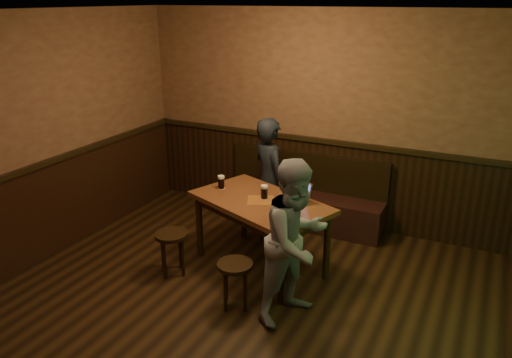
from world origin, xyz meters
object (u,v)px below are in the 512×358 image
at_px(laptop, 295,196).
at_px(person_grey, 296,241).
at_px(stool_left, 172,241).
at_px(pint_left, 221,182).
at_px(pint_right, 292,207).
at_px(stool_right, 235,272).
at_px(pint_mid, 264,192).
at_px(pub_table, 260,209).
at_px(person_suit, 270,181).
at_px(bench, 303,201).

distance_m(laptop, person_grey, 0.89).
distance_m(stool_left, pint_left, 0.88).
distance_m(stool_left, pint_right, 1.41).
bearing_deg(stool_right, pint_right, 60.67).
relative_size(pint_left, laptop, 0.39).
bearing_deg(laptop, pint_right, -45.99).
relative_size(pint_mid, person_grey, 0.10).
xyz_separation_m(stool_right, pint_left, (-0.68, 0.93, 0.51)).
bearing_deg(pint_right, pint_mid, 149.15).
bearing_deg(pub_table, person_suit, 127.91).
relative_size(pint_left, pint_mid, 1.01).
relative_size(stool_left, stool_right, 1.03).
bearing_deg(pint_right, pub_table, 156.28).
bearing_deg(person_grey, bench, 40.77).
bearing_deg(pint_right, person_grey, -63.62).
relative_size(pint_left, person_grey, 0.10).
distance_m(pub_table, stool_right, 0.88).
relative_size(stool_left, pint_left, 3.09).
height_order(pub_table, stool_left, pub_table).
relative_size(stool_right, person_grey, 0.30).
bearing_deg(bench, pint_right, -73.24).
bearing_deg(stool_right, pint_mid, 96.59).
bearing_deg(person_suit, stool_left, 99.49).
height_order(pub_table, person_suit, person_suit).
distance_m(pint_left, pint_right, 1.07).
height_order(stool_left, pint_mid, pint_mid).
bearing_deg(stool_left, pub_table, 34.81).
height_order(bench, pub_table, bench).
relative_size(bench, pub_table, 1.26).
xyz_separation_m(bench, person_suit, (-0.21, -0.64, 0.48)).
distance_m(stool_right, pint_left, 1.26).
xyz_separation_m(stool_left, stool_right, (0.92, -0.25, -0.01)).
distance_m(pub_table, stool_left, 1.04).
relative_size(bench, stool_right, 4.58).
bearing_deg(stool_left, person_grey, -4.40).
height_order(pint_left, pint_mid, pint_left).
bearing_deg(pub_table, pint_mid, 98.20).
bearing_deg(stool_right, pub_table, 98.12).
height_order(bench, person_grey, person_grey).
height_order(stool_left, person_suit, person_suit).
xyz_separation_m(pint_mid, pint_right, (0.44, -0.26, 0.01)).
bearing_deg(laptop, bench, 133.36).
bearing_deg(stool_right, person_grey, 12.78).
relative_size(pub_table, pint_left, 10.92).
bearing_deg(pub_table, pint_left, -170.85).
distance_m(pint_right, laptop, 0.35).
bearing_deg(pub_table, stool_left, -124.04).
relative_size(stool_right, pint_mid, 3.04).
bearing_deg(pint_left, laptop, 1.03).
height_order(laptop, person_grey, person_grey).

